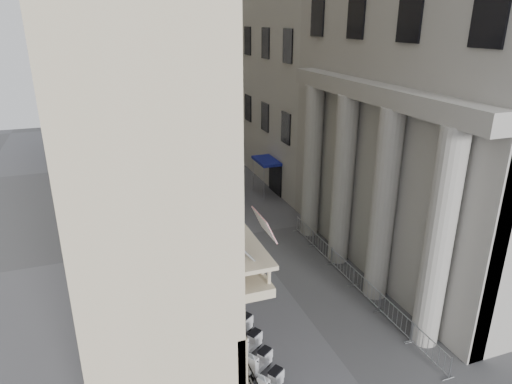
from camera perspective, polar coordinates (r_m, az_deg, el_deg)
far_building at (r=56.31m, az=-11.52°, el=21.61°), size 22.00×10.00×30.00m
iron_fence at (r=29.42m, az=-8.67°, el=-7.45°), size 0.30×28.00×1.40m
blue_awning at (r=38.56m, az=1.28°, el=-0.20°), size 1.60×3.00×3.00m
scooter_2 at (r=20.42m, az=0.50°, el=-21.72°), size 1.48×1.24×1.50m
scooter_3 at (r=21.30m, az=-0.71°, el=-19.60°), size 1.48×1.24×1.50m
scooter_4 at (r=22.20m, az=-1.80°, el=-17.65°), size 1.48×1.24×1.50m
scooter_5 at (r=23.14m, az=-2.79°, el=-15.85°), size 1.48×1.24×1.50m
scooter_6 at (r=24.10m, az=-3.68°, el=-14.19°), size 1.48×1.24×1.50m
scooter_7 at (r=25.09m, az=-4.48°, el=-12.65°), size 1.48×1.24×1.50m
scooter_8 at (r=26.10m, az=-5.22°, el=-11.23°), size 1.48×1.24×1.50m
scooter_9 at (r=27.13m, az=-5.90°, el=-9.92°), size 1.48×1.24×1.50m
scooter_10 at (r=28.17m, az=-6.52°, el=-8.70°), size 1.48×1.24×1.50m
scooter_11 at (r=29.23m, az=-7.09°, el=-7.56°), size 1.48×1.24×1.50m
scooter_12 at (r=30.31m, az=-7.62°, el=-6.51°), size 1.48×1.24×1.50m
barrier_0 at (r=22.30m, az=20.76°, el=-19.05°), size 0.60×2.40×1.10m
barrier_1 at (r=23.78m, az=16.83°, el=-15.72°), size 0.60×2.40×1.10m
barrier_2 at (r=25.42m, az=13.49°, el=-12.75°), size 0.60×2.40×1.10m
barrier_3 at (r=27.19m, az=10.64°, el=-10.11°), size 0.60×2.40×1.10m
barrier_4 at (r=29.07m, az=8.18°, el=-7.79°), size 0.60×2.40×1.10m
barrier_5 at (r=31.04m, az=6.05°, el=-5.74°), size 0.60×2.40×1.10m
security_tent at (r=35.51m, az=-10.25°, el=1.83°), size 3.65×3.65×2.96m
street_lamp at (r=32.05m, az=-10.13°, el=4.79°), size 2.78×0.70×8.60m
info_kiosk at (r=25.44m, az=-6.69°, el=-9.50°), size 0.48×1.00×2.04m
pedestrian_a at (r=37.67m, az=-4.65°, el=0.81°), size 0.84×0.70×1.96m
pedestrian_b at (r=42.25m, az=-4.52°, el=2.95°), size 1.13×1.09×1.83m
pedestrian_c at (r=37.89m, az=-4.27°, el=0.90°), size 1.08×0.88×1.92m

